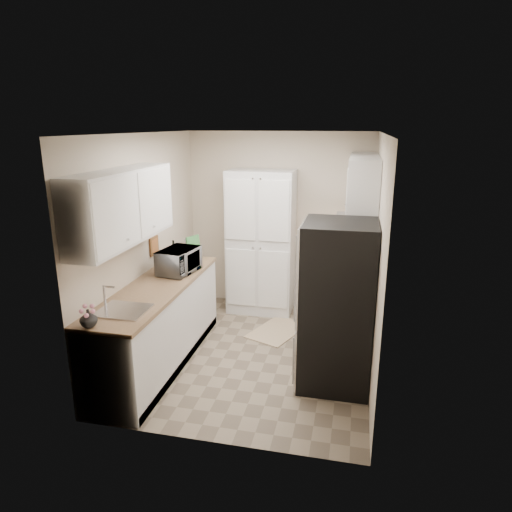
{
  "coord_description": "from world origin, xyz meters",
  "views": [
    {
      "loc": [
        1.07,
        -4.71,
        2.6
      ],
      "look_at": [
        -0.01,
        0.15,
        1.15
      ],
      "focal_mm": 32.0,
      "sensor_mm": 36.0,
      "label": 1
    }
  ],
  "objects_px": {
    "wine_bottle": "(174,253)",
    "toaster_oven": "(356,246)",
    "microwave": "(179,261)",
    "electric_range": "(342,310)",
    "pantry_cabinet": "(261,243)",
    "refrigerator": "(337,306)"
  },
  "relations": [
    {
      "from": "electric_range",
      "to": "toaster_oven",
      "type": "relative_size",
      "value": 3.24
    },
    {
      "from": "microwave",
      "to": "refrigerator",
      "type": "bearing_deg",
      "value": -95.42
    },
    {
      "from": "wine_bottle",
      "to": "toaster_oven",
      "type": "bearing_deg",
      "value": 24.01
    },
    {
      "from": "wine_bottle",
      "to": "toaster_oven",
      "type": "xyz_separation_m",
      "value": [
        2.2,
        0.98,
        -0.03
      ]
    },
    {
      "from": "electric_range",
      "to": "toaster_oven",
      "type": "bearing_deg",
      "value": 83.06
    },
    {
      "from": "wine_bottle",
      "to": "toaster_oven",
      "type": "distance_m",
      "value": 2.4
    },
    {
      "from": "toaster_oven",
      "to": "wine_bottle",
      "type": "bearing_deg",
      "value": -139.23
    },
    {
      "from": "toaster_oven",
      "to": "pantry_cabinet",
      "type": "bearing_deg",
      "value": -162.22
    },
    {
      "from": "pantry_cabinet",
      "to": "wine_bottle",
      "type": "xyz_separation_m",
      "value": [
        -0.91,
        -0.95,
        0.06
      ]
    },
    {
      "from": "refrigerator",
      "to": "microwave",
      "type": "bearing_deg",
      "value": 166.28
    },
    {
      "from": "electric_range",
      "to": "toaster_oven",
      "type": "distance_m",
      "value": 1.1
    },
    {
      "from": "pantry_cabinet",
      "to": "electric_range",
      "type": "height_order",
      "value": "pantry_cabinet"
    },
    {
      "from": "microwave",
      "to": "toaster_oven",
      "type": "bearing_deg",
      "value": -48.75
    },
    {
      "from": "pantry_cabinet",
      "to": "microwave",
      "type": "bearing_deg",
      "value": -119.14
    },
    {
      "from": "microwave",
      "to": "wine_bottle",
      "type": "distance_m",
      "value": 0.37
    },
    {
      "from": "electric_range",
      "to": "toaster_oven",
      "type": "height_order",
      "value": "electric_range"
    },
    {
      "from": "microwave",
      "to": "toaster_oven",
      "type": "height_order",
      "value": "microwave"
    },
    {
      "from": "microwave",
      "to": "electric_range",
      "type": "bearing_deg",
      "value": -71.23
    },
    {
      "from": "pantry_cabinet",
      "to": "refrigerator",
      "type": "relative_size",
      "value": 1.18
    },
    {
      "from": "microwave",
      "to": "wine_bottle",
      "type": "xyz_separation_m",
      "value": [
        -0.2,
        0.32,
        -0.01
      ]
    },
    {
      "from": "refrigerator",
      "to": "wine_bottle",
      "type": "distance_m",
      "value": 2.2
    },
    {
      "from": "pantry_cabinet",
      "to": "toaster_oven",
      "type": "xyz_separation_m",
      "value": [
        1.29,
        0.02,
        0.02
      ]
    }
  ]
}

